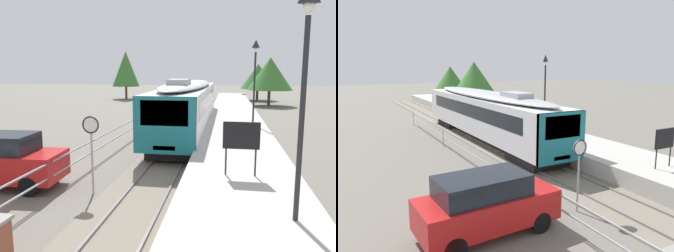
% 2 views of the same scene
% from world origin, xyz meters
% --- Properties ---
extents(ground_plane, '(160.00, 160.00, 0.00)m').
position_xyz_m(ground_plane, '(-3.00, 22.00, 0.00)').
color(ground_plane, '#6B665B').
extents(track_rails, '(3.20, 60.00, 0.14)m').
position_xyz_m(track_rails, '(0.00, 22.00, 0.03)').
color(track_rails, slate).
rests_on(track_rails, ground).
extents(commuter_train, '(2.82, 18.16, 3.74)m').
position_xyz_m(commuter_train, '(0.00, 21.13, 2.14)').
color(commuter_train, silver).
rests_on(commuter_train, track_rails).
extents(station_platform, '(3.90, 60.00, 0.90)m').
position_xyz_m(station_platform, '(3.25, 22.00, 0.45)').
color(station_platform, '#B7B5AD').
rests_on(station_platform, ground).
extents(platform_lamp_near_end, '(0.34, 0.34, 5.35)m').
position_xyz_m(platform_lamp_near_end, '(4.34, 5.66, 4.62)').
color(platform_lamp_near_end, '#232328').
rests_on(platform_lamp_near_end, station_platform).
extents(platform_lamp_mid_platform, '(0.34, 0.34, 5.35)m').
position_xyz_m(platform_lamp_mid_platform, '(4.34, 19.93, 4.62)').
color(platform_lamp_mid_platform, '#232328').
rests_on(platform_lamp_mid_platform, station_platform).
extents(platform_notice_board, '(1.20, 0.08, 1.80)m').
position_xyz_m(platform_notice_board, '(3.19, 8.96, 2.19)').
color(platform_notice_board, '#232328').
rests_on(platform_notice_board, station_platform).
extents(speed_limit_sign, '(0.61, 0.10, 2.81)m').
position_xyz_m(speed_limit_sign, '(-1.93, 8.73, 2.12)').
color(speed_limit_sign, '#9EA0A5').
rests_on(speed_limit_sign, ground).
extents(carpark_fence, '(0.06, 36.06, 1.25)m').
position_xyz_m(carpark_fence, '(-3.30, 12.00, 0.91)').
color(carpark_fence, '#9EA0A5').
rests_on(carpark_fence, ground).
extents(parked_suv_red, '(4.70, 2.15, 2.04)m').
position_xyz_m(parked_suv_red, '(-5.65, 8.86, 1.06)').
color(parked_suv_red, red).
rests_on(parked_suv_red, ground).
extents(tree_behind_carpark, '(4.26, 4.26, 7.33)m').
position_xyz_m(tree_behind_carpark, '(-13.01, 49.13, 4.64)').
color(tree_behind_carpark, brown).
rests_on(tree_behind_carpark, ground).
extents(tree_behind_station_far, '(5.05, 5.05, 5.35)m').
position_xyz_m(tree_behind_station_far, '(6.99, 49.64, 3.53)').
color(tree_behind_station_far, brown).
rests_on(tree_behind_station_far, ground).
extents(tree_distant_left, '(5.55, 5.55, 6.01)m').
position_xyz_m(tree_distant_left, '(7.79, 41.86, 3.99)').
color(tree_distant_left, brown).
rests_on(tree_distant_left, ground).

